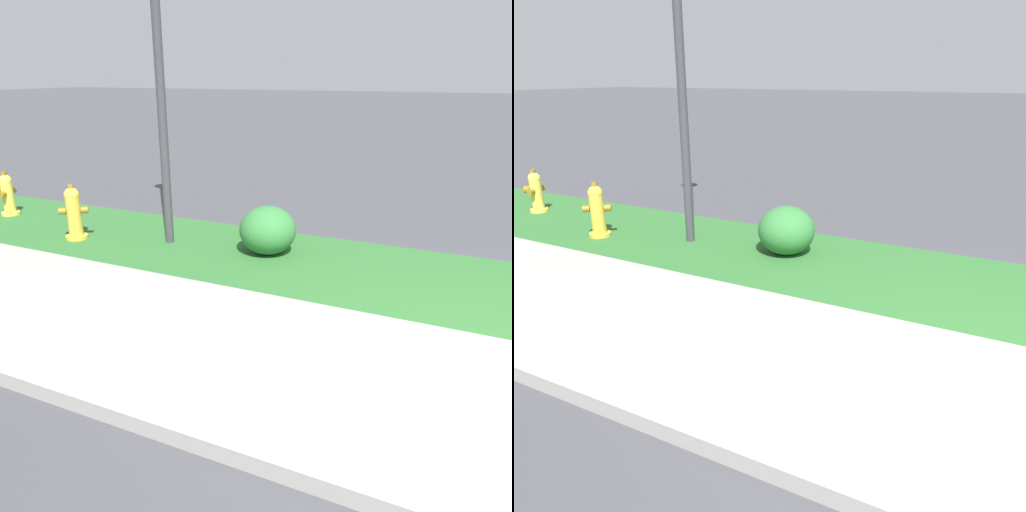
# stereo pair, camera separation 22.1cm
# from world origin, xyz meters

# --- Properties ---
(fire_hydrant_mid_block) EXTENTS (0.34, 0.34, 0.74)m
(fire_hydrant_mid_block) POSITION_xyz_m (-5.33, 1.62, 0.36)
(fire_hydrant_mid_block) COLOR gold
(fire_hydrant_mid_block) RESTS_ON ground
(fire_hydrant_far_end) EXTENTS (0.33, 0.37, 0.68)m
(fire_hydrant_far_end) POSITION_xyz_m (-7.14, 2.10, 0.32)
(fire_hydrant_far_end) COLOR yellow
(fire_hydrant_far_end) RESTS_ON ground
(shrub_bush_mid_verge) EXTENTS (0.69, 0.69, 0.59)m
(shrub_bush_mid_verge) POSITION_xyz_m (-2.78, 2.17, 0.29)
(shrub_bush_mid_verge) COLOR #337538
(shrub_bush_mid_verge) RESTS_ON ground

